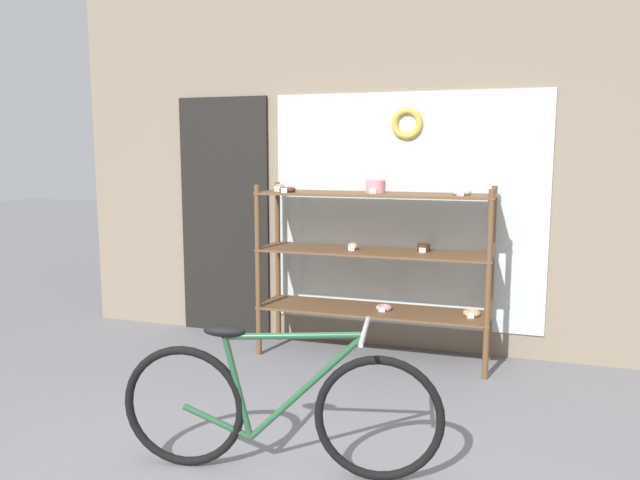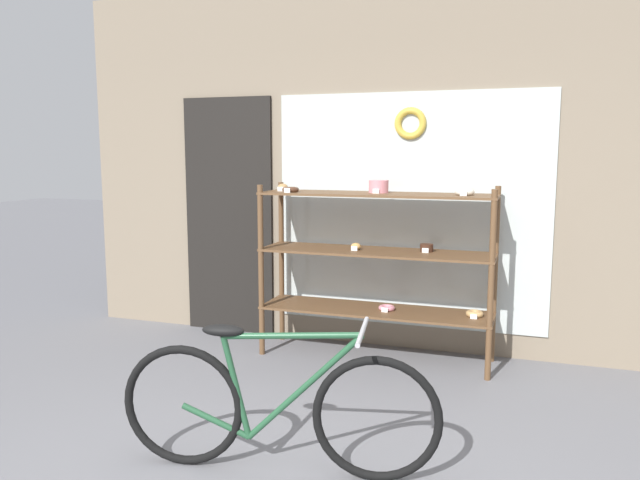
# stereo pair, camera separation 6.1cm
# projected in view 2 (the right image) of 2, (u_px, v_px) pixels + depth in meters

# --- Properties ---
(storefront_facade) EXTENTS (5.59, 0.13, 3.01)m
(storefront_facade) POSITION_uv_depth(u_px,v_px,m) (382.00, 171.00, 5.13)
(storefront_facade) COLOR gray
(storefront_facade) RESTS_ON ground_plane
(display_case) EXTENTS (1.82, 0.47, 1.41)m
(display_case) POSITION_uv_depth(u_px,v_px,m) (377.00, 253.00, 4.85)
(display_case) COLOR brown
(display_case) RESTS_ON ground_plane
(bicycle) EXTENTS (1.64, 0.46, 0.78)m
(bicycle) POSITION_uv_depth(u_px,v_px,m) (276.00, 407.00, 3.15)
(bicycle) COLOR black
(bicycle) RESTS_ON ground_plane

